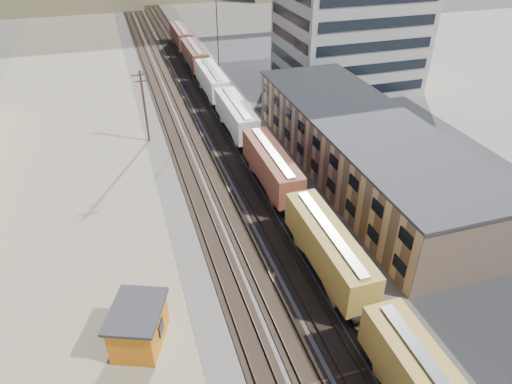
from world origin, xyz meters
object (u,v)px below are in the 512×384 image
object	(u,v)px
parked_car_blue	(314,90)
maintenance_shed	(139,326)
freight_train	(252,138)
utility_pole_north	(145,105)

from	to	relation	value
parked_car_blue	maintenance_shed	bearing A→B (deg)	-152.87
maintenance_shed	parked_car_blue	distance (m)	55.70
freight_train	parked_car_blue	distance (m)	25.21
maintenance_shed	freight_train	bearing A→B (deg)	56.95
maintenance_shed	utility_pole_north	bearing A→B (deg)	82.64
parked_car_blue	freight_train	bearing A→B (deg)	-157.97
freight_train	parked_car_blue	xyz separation A→B (m)	(16.91, 18.57, -2.09)
utility_pole_north	parked_car_blue	bearing A→B (deg)	18.45
freight_train	maintenance_shed	distance (m)	30.77
freight_train	utility_pole_north	distance (m)	15.35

